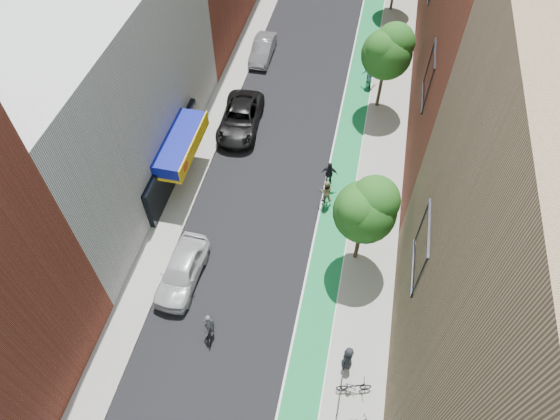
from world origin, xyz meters
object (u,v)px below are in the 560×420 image
Objects in this scene: cyclist_lane_far at (370,74)px; pedestrian at (348,357)px; cyclist_lane_near at (325,195)px; parked_car_black at (240,118)px; cyclist_lane_mid at (329,179)px; parked_car_silver at (263,49)px; cyclist_lead at (210,329)px; parked_car_white at (182,271)px.

pedestrian is (1.23, -23.10, 0.01)m from cyclist_lane_far.
cyclist_lane_near is 12.88m from cyclist_lane_far.
parked_car_black is 8.39m from cyclist_lane_mid.
pedestrian is at bearing -68.24° from parked_car_silver.
cyclist_lead is (3.02, -24.81, -0.09)m from parked_car_silver.
pedestrian is (2.73, -11.77, 0.20)m from cyclist_lane_mid.
parked_car_black is 1.33× the size of parked_car_silver.
parked_car_silver is at bearing 92.78° from parked_car_white.
parked_car_black is 11.06m from cyclist_lane_far.
cyclist_lane_near is (7.13, -5.88, 0.05)m from parked_car_black.
cyclist_lead is 0.88× the size of cyclist_lane_far.
cyclist_lead reaches higher than pedestrian.
cyclist_lane_near reaches higher than cyclist_lead.
parked_car_white is at bearing -64.17° from cyclist_lead.
cyclist_lane_near is 1.19× the size of pedestrian.
cyclist_lane_mid is 1.26× the size of pedestrian.
cyclist_lane_far reaches higher than cyclist_lane_mid.
cyclist_lane_near is 0.93× the size of cyclist_lane_far.
cyclist_lane_near is at bearing -43.19° from parked_car_black.
cyclist_lane_far is (6.03, 22.93, 0.35)m from cyclist_lead.
parked_car_white is 1.10× the size of parked_car_silver.
cyclist_lane_near reaches higher than parked_car_black.
parked_car_black is 3.45× the size of pedestrian.
cyclist_lane_mid is at bearing 69.40° from cyclist_lane_far.
parked_car_white is 21.74m from cyclist_lane_far.
cyclist_lane_mid is at bearing -60.87° from parked_car_silver.
parked_car_silver is at bearing 89.07° from parked_car_black.
cyclist_lane_near is (4.53, 10.14, 0.23)m from cyclist_lead.
pedestrian is (9.85, -16.19, 0.19)m from parked_car_black.
parked_car_silver is 16.50m from cyclist_lane_near.
cyclist_lane_far is (1.50, 11.34, 0.18)m from cyclist_lane_mid.
parked_car_black is 8.81m from parked_car_silver.
cyclist_lane_near reaches higher than parked_car_silver.
cyclist_lane_near is at bearing -128.83° from cyclist_lead.
parked_car_black is at bearing -31.63° from cyclist_lane_mid.
parked_car_silver is 2.60× the size of pedestrian.
parked_car_silver is (-0.42, 8.79, -0.09)m from parked_car_black.
parked_car_silver is 2.20× the size of cyclist_lane_near.
cyclist_lane_far reaches higher than cyclist_lead.
cyclist_lane_near is 1.46m from cyclist_lane_mid.
cyclist_lane_mid reaches higher than parked_car_silver.
parked_car_white is 10.07m from cyclist_lane_near.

